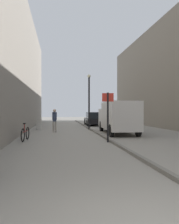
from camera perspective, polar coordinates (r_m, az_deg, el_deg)
name	(u,v)px	position (r m, az deg, el deg)	size (l,w,h in m)	color
ground_plane	(76,136)	(14.56, -3.38, -6.14)	(80.00, 80.00, 0.00)	gray
kerb_strip	(100,135)	(14.77, 2.77, -5.81)	(0.16, 40.00, 0.12)	slate
pedestrian_main_foreground	(55,119)	(17.01, -8.93, -1.77)	(0.34, 0.25, 1.75)	gray
delivery_van	(118,117)	(16.10, 7.25, -1.15)	(2.15, 5.62, 2.26)	silver
parked_car	(94,119)	(24.72, 1.09, -1.75)	(1.96, 4.26, 1.45)	black
street_sign_post	(108,113)	(11.68, 4.71, -0.18)	(0.59, 0.15, 2.60)	black
lamp_post	(89,98)	(19.28, -0.12, 3.59)	(0.28, 0.28, 4.76)	black
bicycle_leaning	(25,134)	(12.82, -16.11, -5.35)	(0.24, 1.77, 0.98)	black
cafe_chair_near_window	(39,123)	(19.45, -12.81, -2.86)	(0.46, 0.46, 0.94)	#B7B2A8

